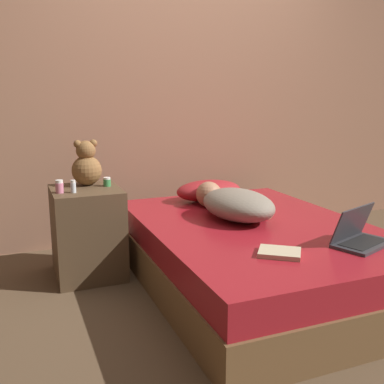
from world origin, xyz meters
name	(u,v)px	position (x,y,z in m)	size (l,w,h in m)	color
ground_plane	(254,285)	(0.00, 0.00, 0.00)	(12.00, 12.00, 0.00)	brown
wall_back	(184,81)	(0.00, 1.22, 1.30)	(8.00, 0.06, 2.60)	#996B51
bed	(255,255)	(0.00, 0.00, 0.20)	(1.33, 1.89, 0.41)	brown
nightstand	(88,232)	(-0.94, 0.57, 0.30)	(0.43, 0.49, 0.59)	brown
pillow	(209,191)	(-0.02, 0.67, 0.48)	(0.51, 0.30, 0.16)	maroon
person_lying	(234,203)	(-0.06, 0.18, 0.50)	(0.45, 0.76, 0.19)	gray
laptop	(359,236)	(0.31, -0.55, 0.45)	(0.38, 0.30, 0.20)	#333338
teddy_bear	(87,166)	(-0.91, 0.68, 0.72)	(0.20, 0.20, 0.31)	brown
bottle_green	(107,182)	(-0.79, 0.60, 0.62)	(0.05, 0.05, 0.06)	#3D8E4C
bottle_pink	(59,187)	(-1.11, 0.49, 0.63)	(0.05, 0.05, 0.08)	pink
bottle_clear	(73,187)	(-1.03, 0.47, 0.63)	(0.03, 0.03, 0.08)	silver
book	(280,253)	(-0.17, -0.53, 0.42)	(0.26, 0.25, 0.02)	#C6B793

